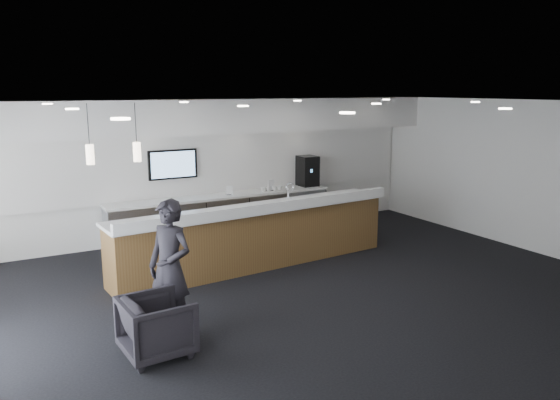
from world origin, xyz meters
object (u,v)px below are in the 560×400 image
service_counter (256,236)px  armchair (157,326)px  lounge_guest (170,267)px  coffee_machine (308,171)px

service_counter → armchair: 3.59m
lounge_guest → armchair: bearing=-65.7°
service_counter → coffee_machine: (2.46, 2.18, 0.73)m
service_counter → lounge_guest: (-2.23, -1.93, 0.33)m
service_counter → lounge_guest: bearing=-143.8°
service_counter → armchair: (-2.60, -2.47, -0.20)m
coffee_machine → lounge_guest: 6.25m
coffee_machine → lounge_guest: (-4.69, -4.11, -0.40)m
coffee_machine → armchair: 6.93m
service_counter → coffee_machine: size_ratio=7.77×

